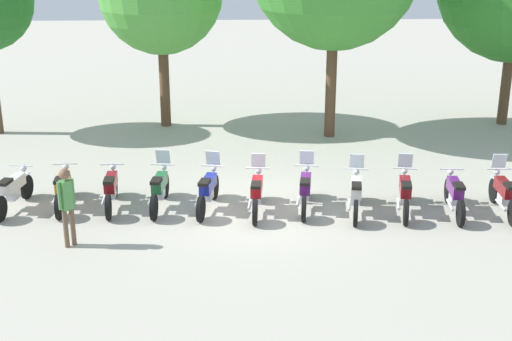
% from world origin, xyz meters
% --- Properties ---
extents(ground_plane, '(80.00, 80.00, 0.00)m').
position_xyz_m(ground_plane, '(0.00, 0.00, 0.00)').
color(ground_plane, '#ADA899').
extents(motorcycle_0, '(0.69, 2.18, 0.99)m').
position_xyz_m(motorcycle_0, '(-6.14, 0.34, 0.50)').
color(motorcycle_0, black).
rests_on(motorcycle_0, ground_plane).
extents(motorcycle_1, '(0.62, 2.19, 0.99)m').
position_xyz_m(motorcycle_1, '(-4.92, 0.43, 0.50)').
color(motorcycle_1, black).
rests_on(motorcycle_1, ground_plane).
extents(motorcycle_2, '(0.62, 2.19, 0.99)m').
position_xyz_m(motorcycle_2, '(-3.69, 0.36, 0.50)').
color(motorcycle_2, black).
rests_on(motorcycle_2, ground_plane).
extents(motorcycle_3, '(0.62, 2.19, 1.37)m').
position_xyz_m(motorcycle_3, '(-2.46, 0.31, 0.52)').
color(motorcycle_3, black).
rests_on(motorcycle_3, ground_plane).
extents(motorcycle_4, '(0.74, 2.17, 1.37)m').
position_xyz_m(motorcycle_4, '(-1.22, 0.16, 0.52)').
color(motorcycle_4, black).
rests_on(motorcycle_4, ground_plane).
extents(motorcycle_5, '(0.62, 2.19, 1.37)m').
position_xyz_m(motorcycle_5, '(0.00, -0.07, 0.52)').
color(motorcycle_5, black).
rests_on(motorcycle_5, ground_plane).
extents(motorcycle_6, '(0.68, 2.18, 1.37)m').
position_xyz_m(motorcycle_6, '(1.23, 0.10, 0.52)').
color(motorcycle_6, black).
rests_on(motorcycle_6, ground_plane).
extents(motorcycle_7, '(0.71, 2.18, 1.37)m').
position_xyz_m(motorcycle_7, '(2.46, -0.22, 0.52)').
color(motorcycle_7, black).
rests_on(motorcycle_7, ground_plane).
extents(motorcycle_8, '(0.73, 2.17, 1.37)m').
position_xyz_m(motorcycle_8, '(3.69, -0.22, 0.52)').
color(motorcycle_8, black).
rests_on(motorcycle_8, ground_plane).
extents(motorcycle_9, '(0.64, 2.19, 0.99)m').
position_xyz_m(motorcycle_9, '(4.92, -0.33, 0.50)').
color(motorcycle_9, black).
rests_on(motorcycle_9, ground_plane).
extents(motorcycle_10, '(0.62, 2.19, 1.37)m').
position_xyz_m(motorcycle_10, '(6.15, -0.36, 0.52)').
color(motorcycle_10, black).
rests_on(motorcycle_10, ground_plane).
extents(person_0, '(0.36, 0.34, 1.83)m').
position_xyz_m(person_0, '(-4.25, -1.95, 1.09)').
color(person_0, brown).
rests_on(person_0, ground_plane).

